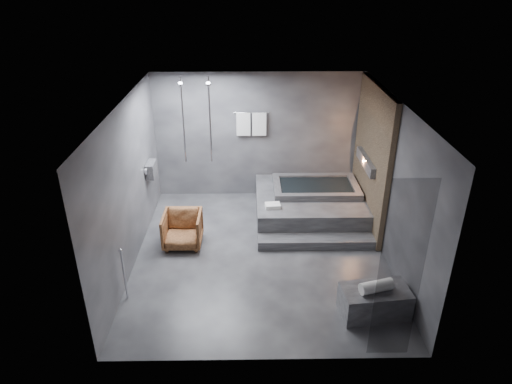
{
  "coord_description": "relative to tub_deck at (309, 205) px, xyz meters",
  "views": [
    {
      "loc": [
        -0.19,
        -6.99,
        4.75
      ],
      "look_at": [
        -0.08,
        0.3,
        1.13
      ],
      "focal_mm": 32.0,
      "sensor_mm": 36.0,
      "label": 1
    }
  ],
  "objects": [
    {
      "name": "tub_step",
      "position": [
        0.0,
        -1.18,
        -0.16
      ],
      "size": [
        2.2,
        0.36,
        0.18
      ],
      "primitive_type": "cube",
      "color": "#2E2E30",
      "rests_on": "ground"
    },
    {
      "name": "room",
      "position": [
        -0.65,
        -1.21,
        1.48
      ],
      "size": [
        5.0,
        5.04,
        2.82
      ],
      "color": "#292A2C",
      "rests_on": "ground"
    },
    {
      "name": "tub_deck",
      "position": [
        0.0,
        0.0,
        0.0
      ],
      "size": [
        2.2,
        2.0,
        0.5
      ],
      "primitive_type": "cube",
      "color": "#2E2E30",
      "rests_on": "ground"
    },
    {
      "name": "concrete_bench",
      "position": [
        0.62,
        -3.06,
        -0.03
      ],
      "size": [
        1.05,
        0.66,
        0.45
      ],
      "primitive_type": "cube",
      "rotation": [
        0.0,
        0.0,
        0.11
      ],
      "color": "#313133",
      "rests_on": "ground"
    },
    {
      "name": "deck_towel",
      "position": [
        -0.8,
        -0.57,
        0.29
      ],
      "size": [
        0.31,
        0.24,
        0.08
      ],
      "primitive_type": "cube",
      "rotation": [
        0.0,
        0.0,
        0.09
      ],
      "color": "white",
      "rests_on": "tub_deck"
    },
    {
      "name": "rolled_towel",
      "position": [
        0.6,
        -3.11,
        0.29
      ],
      "size": [
        0.53,
        0.31,
        0.18
      ],
      "primitive_type": "cylinder",
      "rotation": [
        0.0,
        1.57,
        0.28
      ],
      "color": "white",
      "rests_on": "concrete_bench"
    },
    {
      "name": "driftwood_chair",
      "position": [
        -2.51,
        -1.1,
        0.08
      ],
      "size": [
        0.71,
        0.73,
        0.66
      ],
      "primitive_type": "imported",
      "rotation": [
        0.0,
        0.0,
        -0.01
      ],
      "color": "#4A2612",
      "rests_on": "ground"
    }
  ]
}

